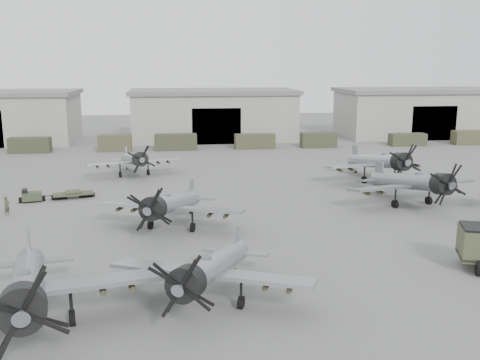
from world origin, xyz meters
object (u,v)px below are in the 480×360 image
Objects in this scene: aircraft_far_0 at (134,160)px; ground_crew at (7,206)px; aircraft_near_1 at (210,269)px; aircraft_mid_1 at (170,205)px; aircraft_mid_2 at (414,182)px; aircraft_far_1 at (381,162)px; aircraft_near_0 at (26,287)px; tug_trailer at (48,195)px.

aircraft_far_0 is 18.74m from ground_crew.
aircraft_near_1 is at bearing -95.61° from aircraft_far_0.
aircraft_mid_1 is 22.36m from aircraft_far_0.
aircraft_mid_2 is (22.68, 4.80, 0.14)m from aircraft_mid_1.
aircraft_near_1 is at bearing -136.25° from aircraft_far_1.
aircraft_far_1 is 7.52× the size of ground_crew.
aircraft_far_1 is 39.08m from ground_crew.
aircraft_far_1 is at bearing -51.71° from ground_crew.
aircraft_far_1 is (27.94, -6.66, 0.34)m from aircraft_far_0.
aircraft_mid_2 is at bearing -48.41° from aircraft_far_0.
aircraft_mid_2 reaches higher than aircraft_far_0.
ground_crew is at bearing -176.71° from aircraft_far_1.
aircraft_far_0 is at bearing 73.18° from aircraft_near_0.
aircraft_near_0 is at bearing -144.44° from aircraft_far_1.
aircraft_far_1 reaches higher than tug_trailer.
aircraft_near_0 is 9.40m from aircraft_near_1.
aircraft_near_0 is 36.21m from aircraft_mid_2.
aircraft_near_0 is 1.15× the size of aircraft_mid_1.
aircraft_mid_1 is 6.79× the size of ground_crew.
tug_trailer is (-7.67, -10.68, -1.52)m from aircraft_far_0.
ground_crew is at bearing -129.05° from tug_trailer.
aircraft_far_1 is at bearing -29.52° from aircraft_far_0.
aircraft_mid_2 is 1.88× the size of tug_trailer.
aircraft_near_1 is at bearing -60.94° from aircraft_mid_1.
aircraft_mid_2 is at bearing -104.91° from aircraft_far_1.
aircraft_mid_1 is 16.58m from tug_trailer.
aircraft_near_1 is 27.77m from aircraft_mid_2.
aircraft_mid_2 is 35.40m from tug_trailer.
aircraft_mid_2 is at bearing 22.13° from aircraft_near_0.
aircraft_mid_1 is at bearing -94.75° from aircraft_far_0.
aircraft_far_1 is (0.85, 10.46, 0.06)m from aircraft_mid_2.
aircraft_far_1 reaches higher than aircraft_far_0.
aircraft_mid_1 is 0.90× the size of aircraft_far_1.
aircraft_near_1 is (9.17, 2.04, -0.33)m from aircraft_near_0.
aircraft_mid_2 is 10.50m from aircraft_far_1.
aircraft_far_0 is at bearing 123.44° from aircraft_near_1.
aircraft_near_0 is at bearing -144.52° from aircraft_near_1.
aircraft_far_1 reaches higher than aircraft_mid_2.
ground_crew is (-37.11, 1.33, -1.44)m from aircraft_mid_2.
aircraft_mid_2 is at bearing -67.28° from ground_crew.
aircraft_mid_2 is (20.42, 18.82, 0.18)m from aircraft_near_1.
aircraft_mid_2 reaches higher than tug_trailer.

